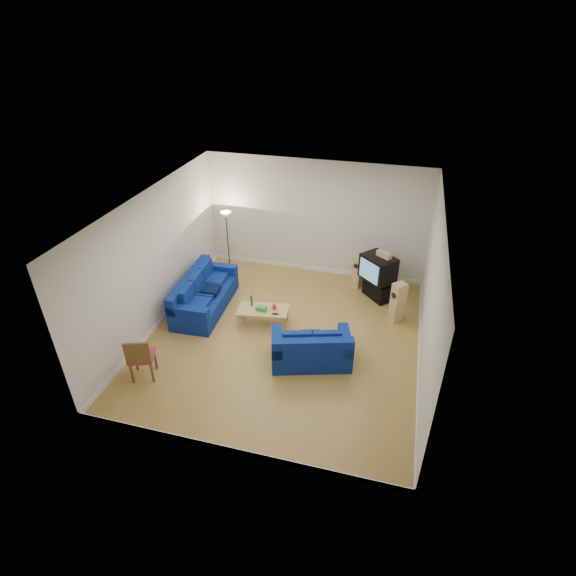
% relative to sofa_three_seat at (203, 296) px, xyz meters
% --- Properties ---
extents(room, '(6.01, 6.51, 3.21)m').
position_rel_sofa_three_seat_xyz_m(room, '(2.26, -0.67, 1.22)').
color(room, brown).
rests_on(room, ground).
extents(sofa_three_seat, '(1.09, 2.33, 0.88)m').
position_rel_sofa_three_seat_xyz_m(sofa_three_seat, '(0.00, 0.00, 0.00)').
color(sofa_three_seat, '#021354').
rests_on(sofa_three_seat, ground).
extents(sofa_loveseat, '(1.85, 1.36, 0.83)m').
position_rel_sofa_three_seat_xyz_m(sofa_loveseat, '(3.05, -1.32, -0.02)').
color(sofa_loveseat, '#021354').
rests_on(sofa_loveseat, ground).
extents(coffee_table, '(1.24, 0.75, 0.43)m').
position_rel_sofa_three_seat_xyz_m(coffee_table, '(1.66, -0.28, 0.04)').
color(coffee_table, tan).
rests_on(coffee_table, ground).
extents(bottle, '(0.09, 0.09, 0.27)m').
position_rel_sofa_three_seat_xyz_m(bottle, '(1.35, -0.19, 0.23)').
color(bottle, '#197233').
rests_on(bottle, coffee_table).
extents(tissue_box, '(0.25, 0.15, 0.10)m').
position_rel_sofa_three_seat_xyz_m(tissue_box, '(1.64, -0.34, 0.15)').
color(tissue_box, green).
rests_on(tissue_box, coffee_table).
extents(red_canister, '(0.12, 0.12, 0.13)m').
position_rel_sofa_three_seat_xyz_m(red_canister, '(1.92, -0.22, 0.16)').
color(red_canister, red).
rests_on(red_canister, coffee_table).
extents(remote, '(0.15, 0.07, 0.02)m').
position_rel_sofa_three_seat_xyz_m(remote, '(2.00, -0.41, 0.11)').
color(remote, black).
rests_on(remote, coffee_table).
extents(tv_stand, '(0.85, 0.86, 0.47)m').
position_rel_sofa_three_seat_xyz_m(tv_stand, '(4.17, 1.63, -0.09)').
color(tv_stand, black).
rests_on(tv_stand, ground).
extents(av_receiver, '(0.52, 0.52, 0.09)m').
position_rel_sofa_three_seat_xyz_m(av_receiver, '(4.13, 1.66, 0.19)').
color(av_receiver, black).
rests_on(av_receiver, tv_stand).
extents(television, '(1.01, 0.99, 0.63)m').
position_rel_sofa_three_seat_xyz_m(television, '(4.11, 1.57, 0.56)').
color(television, black).
rests_on(television, av_receiver).
extents(centre_speaker, '(0.41, 0.36, 0.14)m').
position_rel_sofa_three_seat_xyz_m(centre_speaker, '(4.22, 1.59, 0.94)').
color(centre_speaker, tan).
rests_on(centre_speaker, television).
extents(speaker_left, '(0.30, 0.33, 0.93)m').
position_rel_sofa_three_seat_xyz_m(speaker_left, '(3.58, 2.03, 0.14)').
color(speaker_left, tan).
rests_on(speaker_left, ground).
extents(speaker_right, '(0.38, 0.38, 1.03)m').
position_rel_sofa_three_seat_xyz_m(speaker_right, '(4.69, 0.68, 0.19)').
color(speaker_right, tan).
rests_on(speaker_right, ground).
extents(floor_lamp, '(0.30, 0.30, 1.76)m').
position_rel_sofa_three_seat_xyz_m(floor_lamp, '(-0.09, 2.03, 1.12)').
color(floor_lamp, black).
rests_on(floor_lamp, ground).
extents(dining_chair, '(0.62, 0.62, 1.01)m').
position_rel_sofa_three_seat_xyz_m(dining_chair, '(-0.11, -2.67, 0.23)').
color(dining_chair, brown).
rests_on(dining_chair, ground).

